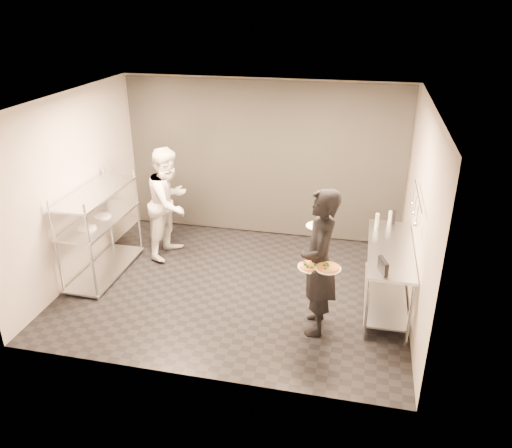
% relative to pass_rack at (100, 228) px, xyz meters
% --- Properties ---
extents(room_shell, '(5.00, 4.00, 2.80)m').
position_rel_pass_rack_xyz_m(room_shell, '(2.15, 1.18, 0.63)').
color(room_shell, black).
rests_on(room_shell, ground).
extents(pass_rack, '(0.60, 1.60, 1.50)m').
position_rel_pass_rack_xyz_m(pass_rack, '(0.00, 0.00, 0.00)').
color(pass_rack, silver).
rests_on(pass_rack, ground).
extents(prep_counter, '(0.60, 1.80, 0.92)m').
position_rel_pass_rack_xyz_m(prep_counter, '(4.33, 0.00, -0.14)').
color(prep_counter, silver).
rests_on(prep_counter, ground).
extents(utensil_rail, '(0.07, 1.20, 0.31)m').
position_rel_pass_rack_xyz_m(utensil_rail, '(4.58, 0.00, 0.78)').
color(utensil_rail, silver).
rests_on(utensil_rail, room_shell).
extents(waiter, '(0.53, 0.75, 1.96)m').
position_rel_pass_rack_xyz_m(waiter, '(3.43, -0.76, 0.21)').
color(waiter, black).
rests_on(waiter, ground).
extents(chef, '(0.86, 1.02, 1.86)m').
position_rel_pass_rack_xyz_m(chef, '(0.81, 0.84, 0.16)').
color(chef, silver).
rests_on(chef, ground).
extents(pizza_plate_near, '(0.33, 0.33, 0.05)m').
position_rel_pass_rack_xyz_m(pizza_plate_near, '(3.35, -0.95, 0.26)').
color(pizza_plate_near, white).
rests_on(pizza_plate_near, waiter).
extents(pizza_plate_far, '(0.32, 0.32, 0.05)m').
position_rel_pass_rack_xyz_m(pizza_plate_far, '(3.56, -0.97, 0.28)').
color(pizza_plate_far, white).
rests_on(pizza_plate_far, waiter).
extents(salad_plate, '(0.28, 0.28, 0.07)m').
position_rel_pass_rack_xyz_m(salad_plate, '(3.35, -0.43, 0.59)').
color(salad_plate, white).
rests_on(salad_plate, waiter).
extents(pos_monitor, '(0.13, 0.25, 0.18)m').
position_rel_pass_rack_xyz_m(pos_monitor, '(4.21, -0.72, 0.24)').
color(pos_monitor, black).
rests_on(pos_monitor, prep_counter).
extents(bottle_green, '(0.06, 0.06, 0.22)m').
position_rel_pass_rack_xyz_m(bottle_green, '(4.14, 0.62, 0.26)').
color(bottle_green, '#99A799').
rests_on(bottle_green, prep_counter).
extents(bottle_clear, '(0.06, 0.06, 0.20)m').
position_rel_pass_rack_xyz_m(bottle_clear, '(4.33, 0.80, 0.25)').
color(bottle_clear, '#99A799').
rests_on(bottle_clear, prep_counter).
extents(bottle_dark, '(0.06, 0.06, 0.21)m').
position_rel_pass_rack_xyz_m(bottle_dark, '(4.37, 0.80, 0.25)').
color(bottle_dark, black).
rests_on(bottle_dark, prep_counter).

